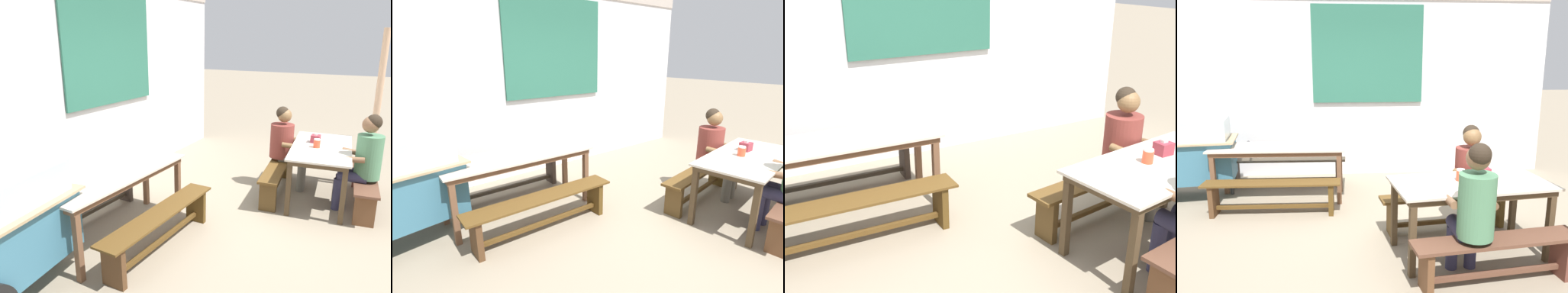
% 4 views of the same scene
% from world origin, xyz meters
% --- Properties ---
extents(ground_plane, '(40.00, 40.00, 0.00)m').
position_xyz_m(ground_plane, '(0.00, 0.00, 0.00)').
color(ground_plane, gray).
extents(backdrop_wall, '(6.21, 0.23, 3.04)m').
position_xyz_m(backdrop_wall, '(0.00, 2.50, 1.59)').
color(backdrop_wall, silver).
rests_on(backdrop_wall, ground_plane).
extents(dining_table_far, '(1.83, 0.67, 0.75)m').
position_xyz_m(dining_table_far, '(-1.19, 1.30, 0.67)').
color(dining_table_far, beige).
rests_on(dining_table_far, ground_plane).
extents(dining_table_near, '(1.60, 0.93, 0.75)m').
position_xyz_m(dining_table_near, '(0.92, -0.46, 0.67)').
color(dining_table_near, beige).
rests_on(dining_table_near, ground_plane).
extents(bench_far_back, '(1.80, 0.29, 0.42)m').
position_xyz_m(bench_far_back, '(-1.17, 1.87, 0.28)').
color(bench_far_back, '#433A2C').
rests_on(bench_far_back, ground_plane).
extents(bench_far_front, '(1.71, 0.33, 0.42)m').
position_xyz_m(bench_far_front, '(-1.21, 0.73, 0.28)').
color(bench_far_front, '#563A18').
rests_on(bench_far_front, ground_plane).
extents(bench_near_back, '(1.55, 0.44, 0.42)m').
position_xyz_m(bench_near_back, '(0.85, 0.11, 0.29)').
color(bench_near_back, brown).
rests_on(bench_near_back, ground_plane).
extents(person_right_near_table, '(0.48, 0.55, 1.21)m').
position_xyz_m(person_right_near_table, '(1.12, 0.08, 0.68)').
color(person_right_near_table, '#656156').
rests_on(person_right_near_table, ground_plane).
extents(tissue_box, '(0.13, 0.12, 0.13)m').
position_xyz_m(tissue_box, '(1.08, -0.34, 0.81)').
color(tissue_box, '#942F3C').
rests_on(tissue_box, dining_table_near).
extents(condiment_jar, '(0.09, 0.09, 0.12)m').
position_xyz_m(condiment_jar, '(0.83, -0.41, 0.81)').
color(condiment_jar, '#D94E2F').
rests_on(condiment_jar, dining_table_near).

